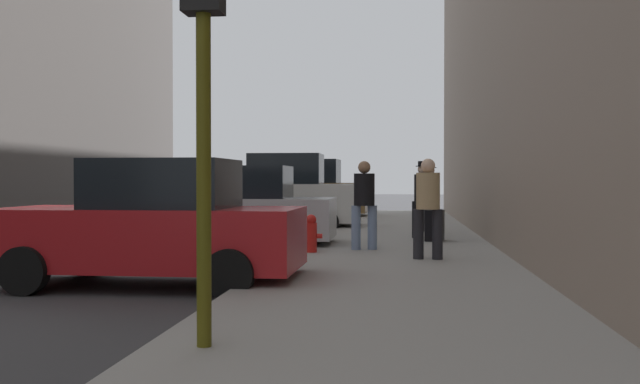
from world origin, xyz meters
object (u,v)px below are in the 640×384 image
at_px(pedestrian_with_beanie, 430,194).
at_px(rolling_suitcase, 435,225).
at_px(parked_bronze_suv, 307,192).
at_px(traffic_light, 204,25).
at_px(pedestrian_with_fedora, 423,195).
at_px(parked_red_hatchback, 153,226).
at_px(fire_hydrant, 311,234).
at_px(pedestrian_in_jeans, 364,200).
at_px(parked_white_van, 281,195).
at_px(parked_silver_sedan, 237,210).
at_px(pedestrian_in_tan_coat, 428,203).

relative_size(pedestrian_with_beanie, rolling_suitcase, 1.71).
distance_m(parked_bronze_suv, traffic_light, 21.09).
height_order(parked_bronze_suv, pedestrian_with_beanie, parked_bronze_suv).
bearing_deg(traffic_light, pedestrian_with_fedora, 79.02).
bearing_deg(pedestrian_with_beanie, parked_red_hatchback, -115.04).
bearing_deg(traffic_light, rolling_suitcase, 76.96).
relative_size(parked_red_hatchback, fire_hydrant, 5.99).
relative_size(pedestrian_in_jeans, rolling_suitcase, 1.64).
bearing_deg(pedestrian_in_jeans, parked_white_van, 111.92).
xyz_separation_m(parked_silver_sedan, rolling_suitcase, (4.21, 0.92, -0.36)).
relative_size(parked_white_van, rolling_suitcase, 4.44).
xyz_separation_m(parked_red_hatchback, fire_hydrant, (1.80, 3.48, -0.35)).
bearing_deg(pedestrian_in_tan_coat, rolling_suitcase, 85.37).
bearing_deg(fire_hydrant, pedestrian_with_fedora, 57.88).
bearing_deg(parked_silver_sedan, parked_red_hatchback, -90.00).
bearing_deg(rolling_suitcase, parked_silver_sedan, -167.63).
relative_size(parked_white_van, parked_bronze_suv, 0.99).
height_order(parked_bronze_suv, pedestrian_in_jeans, parked_bronze_suv).
distance_m(parked_white_van, pedestrian_with_beanie, 4.64).
distance_m(parked_bronze_suv, pedestrian_with_fedora, 10.73).
xyz_separation_m(parked_red_hatchback, parked_white_van, (-0.00, 10.95, 0.18)).
bearing_deg(pedestrian_in_tan_coat, parked_bronze_suv, 105.27).
distance_m(parked_red_hatchback, parked_bronze_suv, 16.91).
bearing_deg(fire_hydrant, rolling_suitcase, 48.15).
distance_m(fire_hydrant, pedestrian_with_fedora, 4.14).
height_order(parked_red_hatchback, pedestrian_with_fedora, pedestrian_with_fedora).
xyz_separation_m(parked_bronze_suv, pedestrian_with_fedora, (3.98, -9.97, 0.10)).
bearing_deg(pedestrian_with_fedora, parked_silver_sedan, -156.87).
bearing_deg(pedestrian_in_tan_coat, fire_hydrant, 156.25).
bearing_deg(fire_hydrant, pedestrian_in_tan_coat, -23.75).
xyz_separation_m(pedestrian_with_beanie, rolling_suitcase, (-0.02, -2.90, -0.65)).
bearing_deg(parked_red_hatchback, pedestrian_in_jeans, 55.91).
distance_m(parked_bronze_suv, pedestrian_in_jeans, 13.12).
relative_size(parked_silver_sedan, pedestrian_in_jeans, 2.47).
bearing_deg(pedestrian_with_fedora, pedestrian_in_tan_coat, -90.78).
relative_size(fire_hydrant, traffic_light, 0.20).
distance_m(traffic_light, pedestrian_in_jeans, 8.32).
relative_size(fire_hydrant, pedestrian_with_fedora, 0.40).
bearing_deg(fire_hydrant, parked_silver_sedan, 135.59).
height_order(traffic_light, pedestrian_in_jeans, traffic_light).
height_order(parked_white_van, pedestrian_with_beanie, parked_white_van).
relative_size(parked_red_hatchback, parked_white_van, 0.91).
relative_size(fire_hydrant, rolling_suitcase, 0.68).
height_order(parked_silver_sedan, pedestrian_with_beanie, pedestrian_with_beanie).
distance_m(parked_silver_sedan, parked_white_van, 5.71).
height_order(fire_hydrant, pedestrian_in_jeans, pedestrian_in_jeans).
distance_m(parked_red_hatchback, rolling_suitcase, 7.48).
xyz_separation_m(parked_silver_sedan, pedestrian_in_jeans, (2.76, -1.16, 0.26)).
height_order(fire_hydrant, traffic_light, traffic_light).
height_order(parked_silver_sedan, parked_bronze_suv, parked_bronze_suv).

